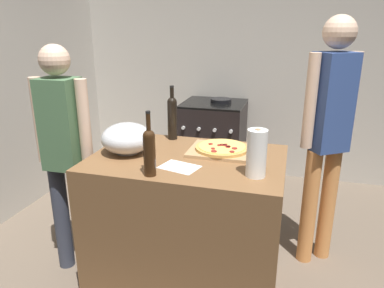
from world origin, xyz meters
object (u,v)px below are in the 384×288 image
(pizza, at_px, (222,148))
(person_in_red, at_px, (328,128))
(paper_towel_roll, at_px, (257,153))
(wine_bottle_amber, at_px, (149,150))
(person_in_stripes, at_px, (65,149))
(mixing_bowl, at_px, (127,138))
(stove, at_px, (213,142))
(wine_bottle_green, at_px, (172,116))

(pizza, relative_size, person_in_red, 0.19)
(paper_towel_roll, relative_size, person_in_red, 0.15)
(wine_bottle_amber, relative_size, person_in_red, 0.20)
(paper_towel_roll, distance_m, person_in_stripes, 1.28)
(paper_towel_roll, xyz_separation_m, person_in_red, (0.40, 0.74, -0.03))
(paper_towel_roll, distance_m, wine_bottle_amber, 0.56)
(person_in_stripes, xyz_separation_m, person_in_red, (1.66, 0.59, 0.12))
(mixing_bowl, height_order, paper_towel_roll, paper_towel_roll)
(pizza, xyz_separation_m, person_in_red, (0.65, 0.43, 0.06))
(person_in_stripes, bearing_deg, stove, 71.25)
(wine_bottle_green, distance_m, person_in_red, 1.06)
(wine_bottle_amber, xyz_separation_m, person_in_stripes, (-0.72, 0.29, -0.16))
(paper_towel_roll, bearing_deg, wine_bottle_amber, -165.45)
(wine_bottle_green, relative_size, stove, 0.40)
(wine_bottle_green, xyz_separation_m, stove, (-0.02, 1.45, -0.65))
(pizza, relative_size, paper_towel_roll, 1.29)
(stove, bearing_deg, pizza, -75.92)
(paper_towel_roll, height_order, person_in_red, person_in_red)
(stove, xyz_separation_m, person_in_red, (1.06, -1.21, 0.58))
(stove, relative_size, person_in_red, 0.54)
(mixing_bowl, relative_size, paper_towel_roll, 1.22)
(wine_bottle_amber, bearing_deg, person_in_stripes, 157.87)
(paper_towel_roll, relative_size, person_in_stripes, 0.16)
(mixing_bowl, height_order, person_in_red, person_in_red)
(pizza, distance_m, person_in_red, 0.78)
(wine_bottle_amber, bearing_deg, mixing_bowl, 132.91)
(person_in_stripes, bearing_deg, pizza, 8.92)
(stove, bearing_deg, wine_bottle_green, -89.06)
(pizza, height_order, person_in_stripes, person_in_stripes)
(wine_bottle_green, height_order, person_in_stripes, person_in_stripes)
(stove, relative_size, person_in_stripes, 0.59)
(pizza, bearing_deg, stove, 104.08)
(person_in_red, bearing_deg, wine_bottle_amber, -136.85)
(paper_towel_roll, relative_size, wine_bottle_amber, 0.74)
(pizza, distance_m, paper_towel_roll, 0.41)
(wine_bottle_amber, bearing_deg, stove, 93.14)
(person_in_red, bearing_deg, mixing_bowl, -153.82)
(paper_towel_roll, xyz_separation_m, stove, (-0.65, 1.95, -0.61))
(wine_bottle_amber, height_order, person_in_red, person_in_red)
(mixing_bowl, bearing_deg, wine_bottle_amber, -47.09)
(wine_bottle_green, relative_size, person_in_stripes, 0.23)
(mixing_bowl, xyz_separation_m, paper_towel_roll, (0.80, -0.15, 0.03))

